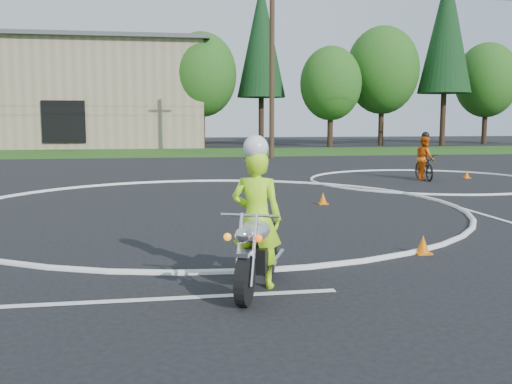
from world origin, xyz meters
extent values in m
plane|color=black|center=(0.00, 0.00, 0.00)|extent=(120.00, 120.00, 0.00)
cube|color=#1E4714|center=(0.00, 27.00, 0.01)|extent=(120.00, 10.00, 0.02)
torus|color=silver|center=(0.00, 3.00, 0.01)|extent=(12.12, 12.12, 0.12)
torus|color=silver|center=(8.00, 8.00, 0.01)|extent=(8.10, 8.10, 0.10)
cylinder|color=black|center=(-0.19, -4.39, 0.30)|extent=(0.33, 0.59, 0.59)
cylinder|color=black|center=(0.33, -3.10, 0.30)|extent=(0.33, 0.59, 0.59)
cube|color=black|center=(0.09, -3.70, 0.40)|extent=(0.46, 0.61, 0.30)
ellipsoid|color=silver|center=(0.02, -3.88, 0.77)|extent=(0.57, 0.72, 0.28)
cube|color=black|center=(0.20, -3.43, 0.73)|extent=(0.46, 0.65, 0.10)
cylinder|color=silver|center=(-0.24, -4.28, 0.64)|extent=(0.17, 0.35, 0.79)
cylinder|color=white|center=(-0.08, -4.35, 0.64)|extent=(0.17, 0.35, 0.79)
cube|color=white|center=(-0.20, -4.41, 0.61)|extent=(0.21, 0.25, 0.05)
cylinder|color=silver|center=(-0.10, -4.16, 1.01)|extent=(0.65, 0.29, 0.04)
sphere|color=silver|center=(-0.23, -4.48, 0.84)|extent=(0.18, 0.18, 0.18)
sphere|color=orange|center=(-0.38, -4.39, 0.81)|extent=(0.09, 0.09, 0.09)
sphere|color=#F6510C|center=(-0.05, -4.53, 0.81)|extent=(0.09, 0.09, 0.09)
cylinder|color=silver|center=(0.38, -3.39, 0.30)|extent=(0.37, 0.76, 0.08)
imported|color=#B1FF1A|center=(0.07, -3.65, 0.87)|extent=(0.75, 0.63, 1.75)
sphere|color=silver|center=(0.05, -3.69, 1.77)|extent=(0.31, 0.31, 0.31)
imported|color=black|center=(8.10, 8.34, 0.47)|extent=(0.82, 1.83, 0.93)
imported|color=#D6560B|center=(8.10, 8.34, 0.78)|extent=(0.67, 0.82, 1.55)
sphere|color=black|center=(8.10, 8.34, 1.57)|extent=(0.27, 0.27, 0.27)
cone|color=orange|center=(2.89, 3.15, 0.15)|extent=(0.22, 0.22, 0.30)
cube|color=orange|center=(2.89, 3.15, 0.01)|extent=(0.24, 0.24, 0.03)
cone|color=orange|center=(9.87, 8.57, 0.15)|extent=(0.22, 0.22, 0.30)
cube|color=orange|center=(9.87, 8.57, 0.01)|extent=(0.24, 0.24, 0.03)
cone|color=orange|center=(2.96, -2.32, 0.15)|extent=(0.22, 0.22, 0.30)
cube|color=orange|center=(2.96, -2.32, 0.01)|extent=(0.24, 0.24, 0.03)
cube|color=black|center=(-8.00, 31.90, 2.00)|extent=(3.00, 0.16, 3.00)
cylinder|color=#382619|center=(2.00, 34.00, 1.62)|extent=(0.44, 0.44, 3.24)
ellipsoid|color=#1E5116|center=(2.00, 34.00, 5.58)|extent=(5.40, 5.40, 6.48)
cylinder|color=#382619|center=(7.00, 36.00, 1.98)|extent=(0.44, 0.44, 3.96)
cone|color=black|center=(7.00, 36.00, 8.63)|extent=(3.96, 3.96, 9.35)
cylinder|color=#382619|center=(12.00, 33.00, 1.44)|extent=(0.44, 0.44, 2.88)
ellipsoid|color=#1E5116|center=(12.00, 33.00, 4.96)|extent=(4.80, 4.80, 5.76)
cylinder|color=#382619|center=(17.00, 35.00, 1.80)|extent=(0.44, 0.44, 3.60)
ellipsoid|color=#1E5116|center=(17.00, 35.00, 6.20)|extent=(6.00, 6.00, 7.20)
cylinder|color=#382619|center=(22.00, 34.00, 2.16)|extent=(0.44, 0.44, 4.32)
cone|color=black|center=(22.00, 34.00, 9.42)|extent=(4.32, 4.32, 10.20)
cylinder|color=#382619|center=(27.00, 36.00, 1.62)|extent=(0.44, 0.44, 3.24)
ellipsoid|color=#1E5116|center=(27.00, 36.00, 5.58)|extent=(5.40, 5.40, 6.48)
cylinder|color=#382619|center=(-2.00, 35.00, 1.44)|extent=(0.44, 0.44, 2.88)
ellipsoid|color=#1E5116|center=(-2.00, 35.00, 4.96)|extent=(4.80, 4.80, 5.76)
cylinder|color=#473321|center=(5.00, 21.00, 5.00)|extent=(0.28, 0.28, 10.00)
camera|label=1|loc=(-1.08, -10.63, 2.11)|focal=40.00mm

